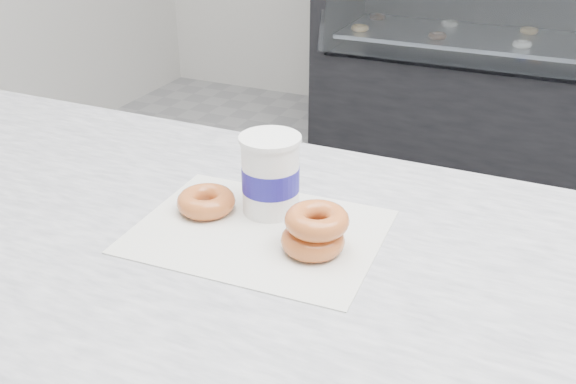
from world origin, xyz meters
name	(u,v)px	position (x,y,z in m)	size (l,w,h in m)	color
display_case	(565,64)	(0.00, 2.12, 0.49)	(2.40, 0.74, 1.25)	black
wax_paper	(259,231)	(-0.33, -0.54, 0.90)	(0.34, 0.26, 0.00)	silver
donut_single	(206,201)	(-0.42, -0.52, 0.92)	(0.09, 0.09, 0.03)	orange
donut_stack	(315,230)	(-0.24, -0.56, 0.93)	(0.12, 0.12, 0.06)	orange
coffee_cup	(271,174)	(-0.34, -0.48, 0.96)	(0.11, 0.11, 0.12)	white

